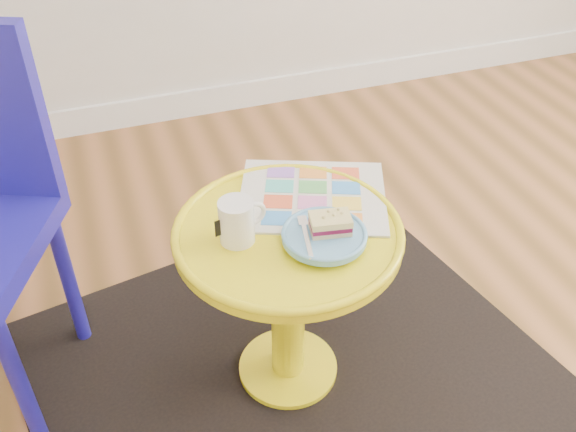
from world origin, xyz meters
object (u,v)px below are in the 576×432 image
object	(u,v)px
newspaper	(313,196)
side_table	(288,275)
mug	(237,220)
plate	(324,236)

from	to	relation	value
newspaper	side_table	bearing A→B (deg)	-112.44
mug	plate	world-z (taller)	mug
side_table	plate	size ratio (longest dim) A/B	2.79
mug	side_table	bearing A→B (deg)	-14.28
side_table	mug	xyz separation A→B (m)	(-0.11, 0.01, 0.19)
side_table	newspaper	xyz separation A→B (m)	(0.10, 0.10, 0.14)
mug	plate	bearing A→B (deg)	-34.35
side_table	newspaper	distance (m)	0.20
newspaper	plate	world-z (taller)	plate
mug	newspaper	bearing A→B (deg)	12.55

